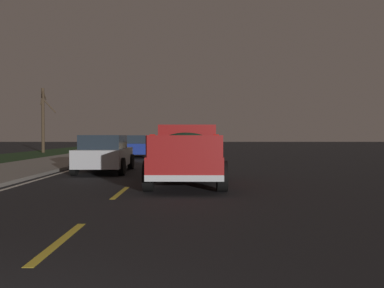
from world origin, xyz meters
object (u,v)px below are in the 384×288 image
at_px(pickup_truck, 187,153).
at_px(sedan_tan, 189,145).
at_px(sedan_blue, 139,146).
at_px(sedan_red, 154,143).
at_px(bare_tree_far, 43,118).
at_px(sedan_silver, 105,153).

xyz_separation_m(pickup_truck, sedan_tan, (21.10, 0.05, -0.20)).
bearing_deg(pickup_truck, sedan_blue, 12.28).
height_order(pickup_truck, sedan_red, pickup_truck).
bearing_deg(sedan_red, bare_tree_far, 101.63).
bearing_deg(sedan_red, sedan_tan, -148.00).
xyz_separation_m(sedan_tan, sedan_blue, (-4.93, 3.47, 0.00)).
xyz_separation_m(sedan_tan, sedan_red, (5.23, 3.27, 0.00)).
xyz_separation_m(pickup_truck, sedan_blue, (16.18, 3.52, -0.20)).
distance_m(pickup_truck, sedan_tan, 21.11).
height_order(sedan_blue, bare_tree_far, bare_tree_far).
xyz_separation_m(pickup_truck, bare_tree_far, (24.33, 13.09, 2.09)).
xyz_separation_m(sedan_silver, sedan_red, (22.20, -0.13, 0.00)).
bearing_deg(sedan_blue, pickup_truck, -167.72).
bearing_deg(sedan_blue, sedan_red, -1.14).
xyz_separation_m(sedan_tan, bare_tree_far, (3.22, 13.04, 2.28)).
height_order(sedan_silver, sedan_blue, same).
xyz_separation_m(sedan_silver, bare_tree_far, (20.19, 9.64, 2.28)).
relative_size(pickup_truck, sedan_red, 1.24).
bearing_deg(sedan_silver, sedan_red, -0.33).
bearing_deg(sedan_tan, pickup_truck, -179.87).
relative_size(pickup_truck, sedan_tan, 1.23).
distance_m(sedan_blue, bare_tree_far, 12.78).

